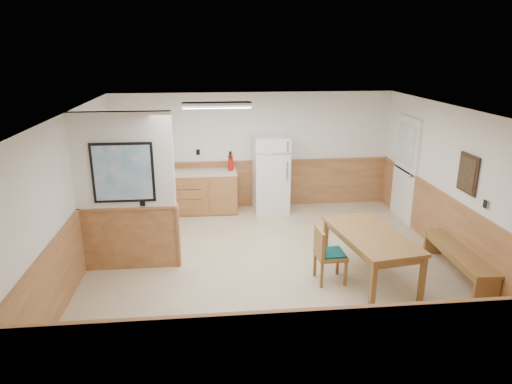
{
  "coord_description": "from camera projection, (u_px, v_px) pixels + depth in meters",
  "views": [
    {
      "loc": [
        -0.94,
        -6.65,
        3.39
      ],
      "look_at": [
        -0.22,
        0.4,
        1.14
      ],
      "focal_mm": 32.0,
      "sensor_mm": 36.0,
      "label": 1
    }
  ],
  "objects": [
    {
      "name": "ground",
      "position": [
        272.0,
        266.0,
        7.42
      ],
      "size": [
        6.0,
        6.0,
        0.0
      ],
      "primitive_type": "plane",
      "color": "tan",
      "rests_on": "ground"
    },
    {
      "name": "ceiling",
      "position": [
        273.0,
        111.0,
        6.67
      ],
      "size": [
        6.0,
        6.0,
        0.02
      ],
      "primitive_type": "cube",
      "color": "silver",
      "rests_on": "back_wall"
    },
    {
      "name": "back_wall",
      "position": [
        254.0,
        151.0,
        9.89
      ],
      "size": [
        6.0,
        0.02,
        2.5
      ],
      "primitive_type": "cube",
      "color": "white",
      "rests_on": "ground"
    },
    {
      "name": "right_wall",
      "position": [
        457.0,
        187.0,
        7.34
      ],
      "size": [
        0.02,
        6.0,
        2.5
      ],
      "primitive_type": "cube",
      "color": "white",
      "rests_on": "ground"
    },
    {
      "name": "left_wall",
      "position": [
        72.0,
        199.0,
        6.75
      ],
      "size": [
        0.02,
        6.0,
        2.5
      ],
      "primitive_type": "cube",
      "color": "white",
      "rests_on": "ground"
    },
    {
      "name": "wainscot_back",
      "position": [
        254.0,
        184.0,
        10.1
      ],
      "size": [
        6.0,
        0.04,
        1.0
      ],
      "primitive_type": "cube",
      "color": "#BC804B",
      "rests_on": "ground"
    },
    {
      "name": "wainscot_right",
      "position": [
        450.0,
        230.0,
        7.56
      ],
      "size": [
        0.04,
        6.0,
        1.0
      ],
      "primitive_type": "cube",
      "color": "#BC804B",
      "rests_on": "ground"
    },
    {
      "name": "wainscot_left",
      "position": [
        79.0,
        245.0,
        6.98
      ],
      "size": [
        0.04,
        6.0,
        1.0
      ],
      "primitive_type": "cube",
      "color": "#BC804B",
      "rests_on": "ground"
    },
    {
      "name": "partition_wall",
      "position": [
        126.0,
        194.0,
        7.01
      ],
      "size": [
        1.5,
        0.2,
        2.5
      ],
      "color": "white",
      "rests_on": "ground"
    },
    {
      "name": "kitchen_counter",
      "position": [
        199.0,
        192.0,
        9.71
      ],
      "size": [
        2.2,
        0.61,
        1.0
      ],
      "color": "#AE6C3E",
      "rests_on": "ground"
    },
    {
      "name": "exterior_door",
      "position": [
        405.0,
        169.0,
        9.19
      ],
      "size": [
        0.07,
        1.02,
        2.15
      ],
      "color": "white",
      "rests_on": "ground"
    },
    {
      "name": "kitchen_window",
      "position": [
        154.0,
        139.0,
        9.57
      ],
      "size": [
        0.8,
        0.04,
        1.0
      ],
      "color": "white",
      "rests_on": "back_wall"
    },
    {
      "name": "wall_painting",
      "position": [
        468.0,
        174.0,
        6.96
      ],
      "size": [
        0.04,
        0.5,
        0.6
      ],
      "color": "#322114",
      "rests_on": "right_wall"
    },
    {
      "name": "fluorescent_fixture",
      "position": [
        217.0,
        105.0,
        7.84
      ],
      "size": [
        1.2,
        0.3,
        0.09
      ],
      "color": "white",
      "rests_on": "ceiling"
    },
    {
      "name": "refrigerator",
      "position": [
        271.0,
        174.0,
        9.7
      ],
      "size": [
        0.74,
        0.73,
        1.63
      ],
      "rotation": [
        0.0,
        0.0,
        0.03
      ],
      "color": "white",
      "rests_on": "ground"
    },
    {
      "name": "dining_table",
      "position": [
        371.0,
        239.0,
        6.81
      ],
      "size": [
        1.12,
        1.84,
        0.75
      ],
      "rotation": [
        0.0,
        0.0,
        0.15
      ],
      "color": "brown",
      "rests_on": "ground"
    },
    {
      "name": "dining_bench",
      "position": [
        459.0,
        256.0,
        6.97
      ],
      "size": [
        0.46,
        1.76,
        0.45
      ],
      "rotation": [
        0.0,
        0.0,
        -0.05
      ],
      "color": "brown",
      "rests_on": "ground"
    },
    {
      "name": "dining_chair",
      "position": [
        325.0,
        251.0,
        6.78
      ],
      "size": [
        0.61,
        0.45,
        0.85
      ],
      "rotation": [
        0.0,
        0.0,
        0.05
      ],
      "color": "brown",
      "rests_on": "ground"
    },
    {
      "name": "fire_extinguisher",
      "position": [
        231.0,
        162.0,
        9.6
      ],
      "size": [
        0.11,
        0.11,
        0.42
      ],
      "rotation": [
        0.0,
        0.0,
        0.02
      ],
      "color": "red",
      "rests_on": "kitchen_counter"
    },
    {
      "name": "soap_bottle",
      "position": [
        150.0,
        168.0,
        9.45
      ],
      "size": [
        0.07,
        0.07,
        0.2
      ],
      "primitive_type": "cylinder",
      "rotation": [
        0.0,
        0.0,
        -0.1
      ],
      "color": "#167D2A",
      "rests_on": "kitchen_counter"
    }
  ]
}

